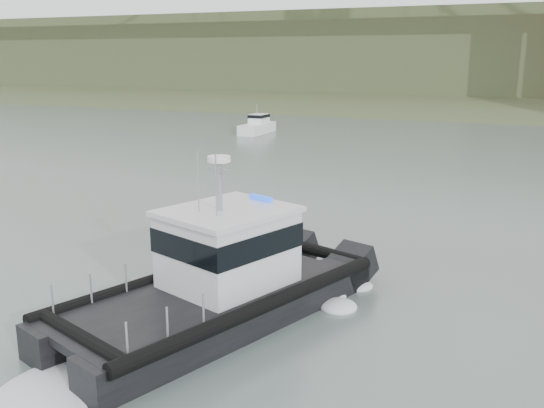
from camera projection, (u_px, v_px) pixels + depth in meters
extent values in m
plane|color=#4B5955|center=(186.00, 330.00, 20.17)|extent=(400.00, 400.00, 0.00)
cube|color=#364427|center=(471.00, 110.00, 102.20)|extent=(500.00, 44.72, 16.25)
cube|color=#364427|center=(487.00, 71.00, 125.74)|extent=(500.00, 70.00, 18.00)
cube|color=#364427|center=(497.00, 47.00, 146.85)|extent=(500.00, 60.00, 16.00)
cube|color=black|center=(190.00, 295.00, 21.97)|extent=(5.38, 11.91, 1.32)
cube|color=black|center=(248.00, 318.00, 20.00)|extent=(5.38, 11.91, 1.32)
cube|color=black|center=(205.00, 296.00, 20.47)|extent=(7.64, 11.34, 0.28)
cube|color=silver|center=(228.00, 249.00, 20.92)|extent=(4.44, 4.84, 2.53)
cube|color=black|center=(228.00, 237.00, 20.81)|extent=(4.52, 4.92, 0.83)
cube|color=silver|center=(227.00, 211.00, 20.60)|extent=(4.72, 5.12, 0.18)
cylinder|color=gray|center=(220.00, 187.00, 20.15)|extent=(0.18, 0.18, 1.98)
cylinder|color=white|center=(219.00, 159.00, 19.93)|extent=(0.77, 0.77, 0.20)
cube|color=white|center=(257.00, 129.00, 71.58)|extent=(2.14, 6.40, 1.28)
cube|color=white|center=(259.00, 119.00, 71.80)|extent=(1.71, 2.56, 1.28)
cube|color=black|center=(259.00, 116.00, 71.70)|extent=(1.76, 2.61, 0.37)
cylinder|color=gray|center=(257.00, 110.00, 71.05)|extent=(0.09, 0.09, 1.28)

